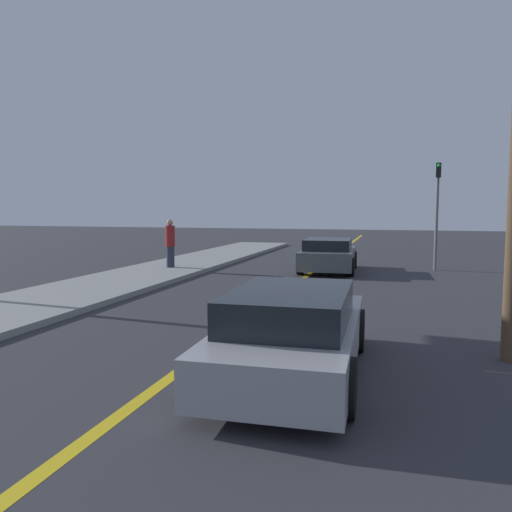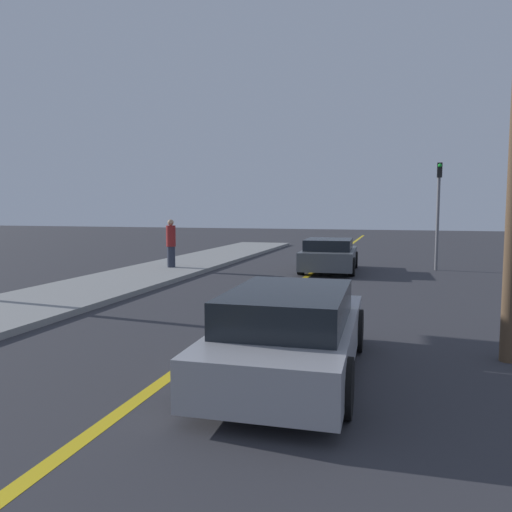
{
  "view_description": "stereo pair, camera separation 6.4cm",
  "coord_description": "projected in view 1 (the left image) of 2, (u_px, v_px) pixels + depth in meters",
  "views": [
    {
      "loc": [
        3.03,
        2.72,
        2.38
      ],
      "look_at": [
        -0.54,
        15.32,
        1.13
      ],
      "focal_mm": 35.0,
      "sensor_mm": 36.0,
      "label": 1
    },
    {
      "loc": [
        3.09,
        2.74,
        2.38
      ],
      "look_at": [
        -0.54,
        15.32,
        1.13
      ],
      "focal_mm": 35.0,
      "sensor_mm": 36.0,
      "label": 2
    }
  ],
  "objects": [
    {
      "name": "traffic_light",
      "position": [
        437.0,
        205.0,
        19.04
      ],
      "size": [
        0.18,
        0.4,
        4.1
      ],
      "color": "slate",
      "rests_on": "ground_plane"
    },
    {
      "name": "pedestrian_mid_group",
      "position": [
        170.0,
        243.0,
        18.96
      ],
      "size": [
        0.36,
        0.36,
        1.82
      ],
      "color": "#282D3D",
      "rests_on": "sidewalk_left"
    },
    {
      "name": "road_center_line",
      "position": [
        296.0,
        284.0,
        15.68
      ],
      "size": [
        0.2,
        60.0,
        0.01
      ],
      "color": "gold",
      "rests_on": "ground_plane"
    },
    {
      "name": "car_near_right_lane",
      "position": [
        293.0,
        332.0,
        7.12
      ],
      "size": [
        2.02,
        4.49,
        1.26
      ],
      "rotation": [
        0.0,
        0.0,
        0.03
      ],
      "color": "#9E9EA3",
      "rests_on": "ground_plane"
    },
    {
      "name": "sidewalk_left",
      "position": [
        130.0,
        279.0,
        16.38
      ],
      "size": [
        3.2,
        34.41,
        0.15
      ],
      "color": "gray",
      "rests_on": "ground_plane"
    },
    {
      "name": "car_ahead_center",
      "position": [
        328.0,
        255.0,
        18.89
      ],
      "size": [
        2.16,
        4.06,
        1.24
      ],
      "rotation": [
        0.0,
        0.0,
        0.04
      ],
      "color": "#4C5156",
      "rests_on": "ground_plane"
    }
  ]
}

